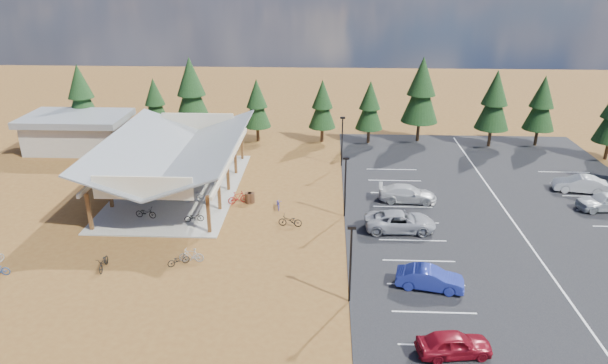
% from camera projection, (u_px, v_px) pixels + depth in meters
% --- Properties ---
extents(ground, '(140.00, 140.00, 0.00)m').
position_uv_depth(ground, '(281.00, 226.00, 42.65)').
color(ground, brown).
rests_on(ground, ground).
extents(asphalt_lot, '(27.00, 44.00, 0.04)m').
position_uv_depth(asphalt_lot, '(508.00, 214.00, 44.66)').
color(asphalt_lot, black).
rests_on(asphalt_lot, ground).
extents(concrete_pad, '(10.60, 18.60, 0.10)m').
position_uv_depth(concrete_pad, '(179.00, 189.00, 49.52)').
color(concrete_pad, gray).
rests_on(concrete_pad, ground).
extents(bike_pavilion, '(11.65, 19.40, 4.97)m').
position_uv_depth(bike_pavilion, '(175.00, 150.00, 48.11)').
color(bike_pavilion, '#543118').
rests_on(bike_pavilion, concrete_pad).
extents(outbuilding, '(11.00, 7.00, 3.90)m').
position_uv_depth(outbuilding, '(77.00, 132.00, 59.54)').
color(outbuilding, '#ADA593').
rests_on(outbuilding, ground).
extents(lamp_post_0, '(0.50, 0.25, 5.14)m').
position_uv_depth(lamp_post_0, '(351.00, 259.00, 32.07)').
color(lamp_post_0, black).
rests_on(lamp_post_0, ground).
extents(lamp_post_1, '(0.50, 0.25, 5.14)m').
position_uv_depth(lamp_post_1, '(345.00, 183.00, 43.18)').
color(lamp_post_1, black).
rests_on(lamp_post_1, ground).
extents(lamp_post_2, '(0.50, 0.25, 5.14)m').
position_uv_depth(lamp_post_2, '(342.00, 138.00, 54.29)').
color(lamp_post_2, black).
rests_on(lamp_post_2, ground).
extents(trash_bin_0, '(0.60, 0.60, 0.90)m').
position_uv_depth(trash_bin_0, '(251.00, 198.00, 46.70)').
color(trash_bin_0, '#422817').
rests_on(trash_bin_0, ground).
extents(trash_bin_1, '(0.60, 0.60, 0.90)m').
position_uv_depth(trash_bin_1, '(248.00, 198.00, 46.69)').
color(trash_bin_1, '#422817').
rests_on(trash_bin_1, ground).
extents(pine_0, '(3.75, 3.75, 8.75)m').
position_uv_depth(pine_0, '(81.00, 94.00, 61.99)').
color(pine_0, '#382314').
rests_on(pine_0, ground).
extents(pine_1, '(3.03, 3.03, 7.06)m').
position_uv_depth(pine_1, '(155.00, 102.00, 62.83)').
color(pine_1, '#382314').
rests_on(pine_1, ground).
extents(pine_2, '(4.16, 4.16, 9.69)m').
position_uv_depth(pine_2, '(191.00, 91.00, 60.89)').
color(pine_2, '#382314').
rests_on(pine_2, ground).
extents(pine_3, '(3.11, 3.11, 7.25)m').
position_uv_depth(pine_3, '(257.00, 104.00, 61.40)').
color(pine_3, '#382314').
rests_on(pine_3, ground).
extents(pine_4, '(3.11, 3.11, 7.24)m').
position_uv_depth(pine_4, '(322.00, 104.00, 61.17)').
color(pine_4, '#382314').
rests_on(pine_4, ground).
extents(pine_5, '(3.10, 3.10, 7.21)m').
position_uv_depth(pine_5, '(370.00, 106.00, 60.74)').
color(pine_5, '#382314').
rests_on(pine_5, ground).
extents(pine_6, '(4.19, 4.19, 9.75)m').
position_uv_depth(pine_6, '(421.00, 90.00, 60.84)').
color(pine_6, '#382314').
rests_on(pine_6, ground).
extents(pine_7, '(3.70, 3.70, 8.63)m').
position_uv_depth(pine_7, '(495.00, 101.00, 59.30)').
color(pine_7, '#382314').
rests_on(pine_7, ground).
extents(pine_8, '(3.43, 3.43, 7.99)m').
position_uv_depth(pine_8, '(542.00, 103.00, 59.70)').
color(pine_8, '#382314').
rests_on(pine_8, ground).
extents(bike_0, '(1.82, 0.87, 0.92)m').
position_uv_depth(bike_0, '(146.00, 213.00, 43.65)').
color(bike_0, black).
rests_on(bike_0, concrete_pad).
extents(bike_1, '(1.52, 0.83, 0.88)m').
position_uv_depth(bike_1, '(150.00, 187.00, 48.76)').
color(bike_1, gray).
rests_on(bike_1, concrete_pad).
extents(bike_2, '(1.69, 0.70, 0.86)m').
position_uv_depth(bike_2, '(176.00, 174.00, 51.77)').
color(bike_2, '#1B1999').
rests_on(bike_2, concrete_pad).
extents(bike_3, '(1.79, 0.84, 1.04)m').
position_uv_depth(bike_3, '(166.00, 157.00, 56.01)').
color(bike_3, maroon).
rests_on(bike_3, concrete_pad).
extents(bike_4, '(1.62, 0.85, 0.81)m').
position_uv_depth(bike_4, '(194.00, 217.00, 43.01)').
color(bike_4, black).
rests_on(bike_4, concrete_pad).
extents(bike_5, '(1.80, 0.75, 1.05)m').
position_uv_depth(bike_5, '(194.00, 196.00, 46.57)').
color(bike_5, gray).
rests_on(bike_5, concrete_pad).
extents(bike_6, '(1.64, 0.94, 0.82)m').
position_uv_depth(bike_6, '(213.00, 176.00, 51.29)').
color(bike_6, navy).
rests_on(bike_6, concrete_pad).
extents(bike_7, '(1.54, 0.46, 0.92)m').
position_uv_depth(bike_7, '(202.00, 160.00, 55.25)').
color(bike_7, maroon).
rests_on(bike_7, concrete_pad).
extents(bike_8, '(0.83, 1.93, 0.98)m').
position_uv_depth(bike_8, '(104.00, 263.00, 36.49)').
color(bike_8, black).
rests_on(bike_8, ground).
extents(bike_12, '(1.60, 1.32, 0.82)m').
position_uv_depth(bike_12, '(179.00, 260.00, 36.99)').
color(bike_12, black).
rests_on(bike_12, ground).
extents(bike_13, '(1.74, 0.53, 1.04)m').
position_uv_depth(bike_13, '(191.00, 255.00, 37.34)').
color(bike_13, gray).
rests_on(bike_13, ground).
extents(bike_14, '(0.76, 1.59, 0.80)m').
position_uv_depth(bike_14, '(278.00, 204.00, 45.62)').
color(bike_14, '#242396').
rests_on(bike_14, ground).
extents(bike_15, '(1.82, 1.23, 1.07)m').
position_uv_depth(bike_15, '(238.00, 198.00, 46.50)').
color(bike_15, maroon).
rests_on(bike_15, ground).
extents(bike_16, '(1.93, 0.84, 0.98)m').
position_uv_depth(bike_16, '(290.00, 221.00, 42.43)').
color(bike_16, black).
rests_on(bike_16, ground).
extents(car_0, '(4.14, 2.11, 1.35)m').
position_uv_depth(car_0, '(454.00, 344.00, 28.35)').
color(car_0, maroon).
rests_on(car_0, asphalt_lot).
extents(car_1, '(4.45, 2.29, 1.40)m').
position_uv_depth(car_1, '(430.00, 278.00, 34.19)').
color(car_1, navy).
rests_on(car_1, asphalt_lot).
extents(car_2, '(5.50, 2.63, 1.51)m').
position_uv_depth(car_2, '(400.00, 221.00, 41.63)').
color(car_2, '#9899A0').
rests_on(car_2, asphalt_lot).
extents(car_3, '(5.10, 2.41, 1.44)m').
position_uv_depth(car_3, '(407.00, 194.00, 46.75)').
color(car_3, silver).
rests_on(car_3, asphalt_lot).
extents(car_8, '(4.84, 2.36, 1.59)m').
position_uv_depth(car_8, '(606.00, 201.00, 45.08)').
color(car_8, '#B0B5B9').
rests_on(car_8, asphalt_lot).
extents(car_9, '(4.74, 2.43, 1.49)m').
position_uv_depth(car_9, '(580.00, 184.00, 48.71)').
color(car_9, silver).
rests_on(car_9, asphalt_lot).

